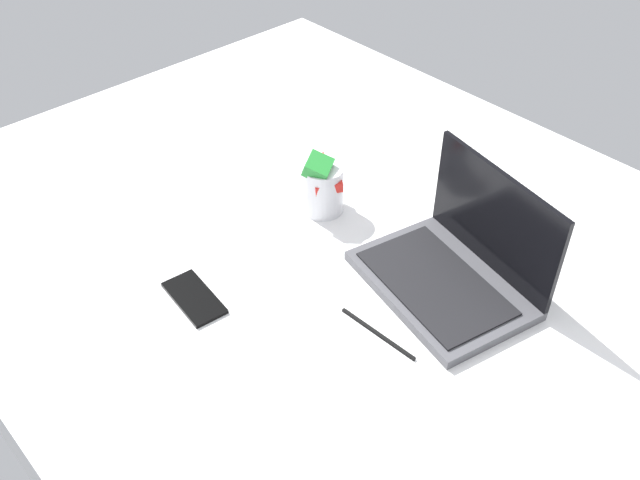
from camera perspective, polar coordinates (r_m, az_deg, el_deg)
bed_mattress at (r=151.83cm, az=1.21°, el=-2.57°), size 180.00×140.00×18.00cm
laptop at (r=135.73cm, az=10.97°, el=-2.08°), size 37.06×29.35×23.00cm
snack_cup at (r=150.18cm, az=0.24°, el=4.40°), size 10.25×10.38×14.42cm
cell_phone at (r=134.86cm, az=-10.20°, el=-4.65°), size 14.61×8.18×0.80cm
charger_cable at (r=127.10cm, az=4.71°, el=-7.60°), size 17.01×1.48×0.60cm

